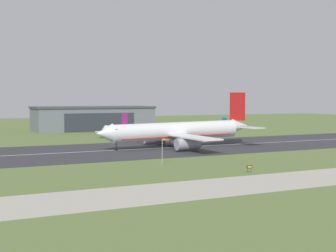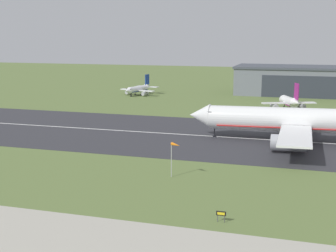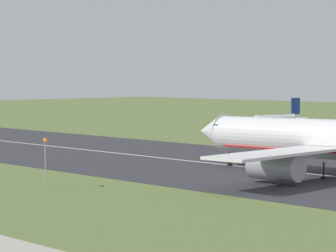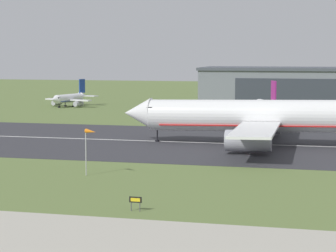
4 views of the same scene
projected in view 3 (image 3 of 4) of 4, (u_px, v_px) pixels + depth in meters
The scene contains 4 objects.
runway_strip at pixel (251, 168), 127.68m from camera, with size 398.66×49.75×0.06m, color #333338.
runway_centreline at pixel (251, 167), 127.68m from camera, with size 358.80×0.70×0.01m, color silver.
airplane_parked_west at pixel (275, 120), 216.25m from camera, with size 16.93×18.49×8.58m.
windsock_pole at pixel (46, 144), 104.34m from camera, with size 2.14×1.64×6.59m.
Camera 3 is at (81.19, 0.11, 14.92)m, focal length 85.00 mm.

